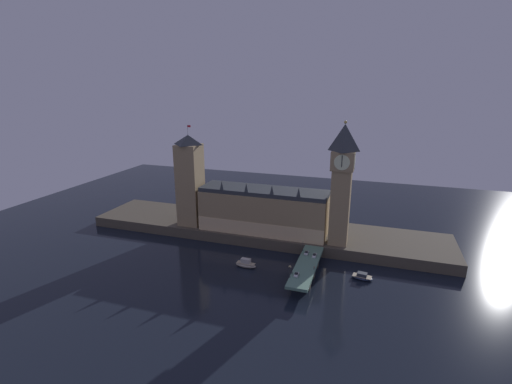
{
  "coord_description": "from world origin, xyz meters",
  "views": [
    {
      "loc": [
        63.92,
        -167.46,
        89.85
      ],
      "look_at": [
        1.63,
        20.0,
        33.07
      ],
      "focal_mm": 26.0,
      "sensor_mm": 36.0,
      "label": 1
    }
  ],
  "objects": [
    {
      "name": "victoria_tower",
      "position": [
        -43.67,
        28.28,
        34.12
      ],
      "size": [
        13.82,
        13.82,
        61.79
      ],
      "color": "#9E845B",
      "rests_on": "embankment"
    },
    {
      "name": "clock_tower",
      "position": [
        47.19,
        26.46,
        41.44
      ],
      "size": [
        12.21,
        12.32,
        66.82
      ],
      "color": "#9E845B",
      "rests_on": "embankment"
    },
    {
      "name": "car_southbound_trail",
      "position": [
        37.91,
        5.1,
        6.86
      ],
      "size": [
        1.88,
        4.44,
        1.36
      ],
      "color": "white",
      "rests_on": "bridge"
    },
    {
      "name": "street_lamp_near",
      "position": [
        30.9,
        -19.72,
        9.96
      ],
      "size": [
        1.34,
        0.6,
        5.96
      ],
      "color": "#2D3333",
      "rests_on": "bridge"
    },
    {
      "name": "bridge",
      "position": [
        35.71,
        -5.0,
        4.34
      ],
      "size": [
        10.01,
        46.0,
        6.22
      ],
      "color": "slate",
      "rests_on": "ground_plane"
    },
    {
      "name": "ground_plane",
      "position": [
        0.0,
        0.0,
        0.0
      ],
      "size": [
        400.0,
        400.0,
        0.0
      ],
      "primitive_type": "plane",
      "color": "black"
    },
    {
      "name": "pedestrian_near_rail",
      "position": [
        31.3,
        -16.62,
        7.11
      ],
      "size": [
        0.38,
        0.38,
        1.68
      ],
      "color": "black",
      "rests_on": "bridge"
    },
    {
      "name": "boat_downstream",
      "position": [
        61.94,
        0.78,
        1.19
      ],
      "size": [
        10.61,
        6.22,
        3.26
      ],
      "color": "#1E2842",
      "rests_on": "ground_plane"
    },
    {
      "name": "parliament_hall",
      "position": [
        2.66,
        31.31,
        18.98
      ],
      "size": [
        75.21,
        21.96,
        31.01
      ],
      "color": "#9E845B",
      "rests_on": "embankment"
    },
    {
      "name": "street_lamp_far",
      "position": [
        30.9,
        9.72,
        10.16
      ],
      "size": [
        1.34,
        0.6,
        6.29
      ],
      "color": "#2D3333",
      "rests_on": "bridge"
    },
    {
      "name": "pedestrian_mid_walk",
      "position": [
        40.11,
        -8.59,
        7.15
      ],
      "size": [
        0.38,
        0.38,
        1.76
      ],
      "color": "black",
      "rests_on": "bridge"
    },
    {
      "name": "boat_upstream",
      "position": [
        4.57,
        -5.49,
        1.74
      ],
      "size": [
        11.08,
        4.44,
        4.77
      ],
      "color": "#B2A893",
      "rests_on": "ground_plane"
    },
    {
      "name": "car_northbound_trail",
      "position": [
        33.51,
        -17.32,
        6.86
      ],
      "size": [
        1.9,
        3.81,
        1.37
      ],
      "color": "white",
      "rests_on": "bridge"
    },
    {
      "name": "car_northbound_lead",
      "position": [
        33.51,
        6.8,
        6.85
      ],
      "size": [
        2.01,
        4.43,
        1.33
      ],
      "color": "silver",
      "rests_on": "bridge"
    },
    {
      "name": "embankment",
      "position": [
        0.0,
        39.0,
        3.06
      ],
      "size": [
        220.0,
        42.0,
        6.12
      ],
      "color": "#4C4438",
      "rests_on": "ground_plane"
    }
  ]
}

